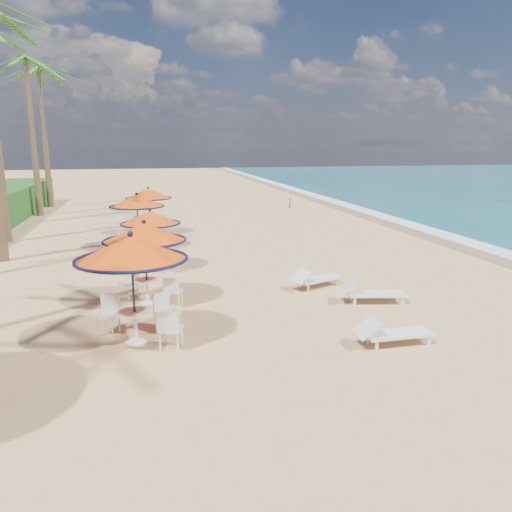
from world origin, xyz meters
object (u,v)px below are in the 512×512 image
Objects in this scene: station_3 at (137,208)px; station_2 at (151,225)px; station_0 at (134,262)px; station_4 at (149,199)px; lounger_far at (314,278)px; lounger_near at (391,332)px; station_1 at (145,240)px; lounger_mid at (370,292)px.

station_2 is at bearing -82.56° from station_3.
station_0 is 1.09× the size of station_4.
station_3 is 1.30× the size of lounger_far.
station_4 is at bearing 81.36° from station_3.
station_3 reaches higher than lounger_near.
station_3 reaches higher than station_4.
station_1 is 1.00× the size of station_3.
lounger_near is (5.04, -15.60, -1.44)m from station_4.
station_2 is 3.90m from station_3.
station_0 reaches higher than station_2.
station_0 is 5.95m from lounger_near.
lounger_near reaches higher than lounger_far.
station_0 is 1.39× the size of lounger_far.
station_3 reaches higher than station_2.
station_2 is 1.18× the size of lounger_far.
station_3 reaches higher than lounger_mid.
station_2 reaches higher than lounger_mid.
station_4 reaches higher than lounger_far.
lounger_far is at bearing 5.10° from station_1.
station_2 is 0.91× the size of station_3.
lounger_near is 4.72m from lounger_far.
station_4 is at bearing 87.93° from station_0.
station_3 is (-0.50, 3.86, 0.15)m from station_2.
lounger_mid is (6.46, -9.11, -1.45)m from station_3.
lounger_far is (4.91, -3.46, -1.32)m from station_2.
lounger_mid is (6.17, -1.33, -1.52)m from station_1.
lounger_near is (5.56, -1.42, -1.60)m from station_0.
station_1 is 3.93m from station_2.
lounger_mid is 2.07m from lounger_far.
station_2 is 1.12× the size of lounger_mid.
station_0 reaches higher than lounger_mid.
station_3 is 1.34× the size of lounger_near.
station_3 is at bearing 97.44° from station_2.
lounger_near is (5.08, -8.18, -1.32)m from station_2.
station_1 reaches higher than station_4.
lounger_mid is (5.92, -12.66, -1.42)m from station_4.
lounger_near is at bearing -38.80° from station_1.
station_0 reaches higher than lounger_near.
station_0 is 1.31× the size of lounger_mid.
station_4 is (0.51, 14.18, -0.16)m from station_0.
station_1 is 5.38m from lounger_far.
station_1 is 11.34m from station_4.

